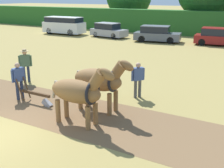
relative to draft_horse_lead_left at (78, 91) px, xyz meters
The scene contains 11 objects.
hedgerow 25.47m from the draft_horse_lead_left, 94.49° to the left, with size 68.12×1.81×2.79m, color #286023.
draft_horse_lead_left is the anchor object (origin of this frame).
draft_horse_lead_right 1.44m from the draft_horse_lead_left, 90.26° to the left, with size 2.77×0.91×2.28m.
plow 2.93m from the draft_horse_lead_left, 164.90° to the left, with size 1.78×0.46×1.13m.
farmer_at_plow 3.91m from the draft_horse_lead_left, 168.52° to the left, with size 0.29×0.66×1.67m.
farmer_beside_team 3.63m from the draft_horse_lead_left, 79.26° to the left, with size 0.45×0.54×1.63m.
farmer_onlooker_right 6.18m from the draft_horse_lead_left, 152.94° to the left, with size 0.55×0.48×1.78m.
parked_van 24.93m from the draft_horse_lead_left, 129.98° to the left, with size 5.07×2.13×2.02m.
parked_car_left 22.00m from the draft_horse_lead_left, 117.48° to the left, with size 4.27×2.30×1.56m.
parked_car_center_left 19.61m from the draft_horse_lead_left, 102.81° to the left, with size 4.76×2.62×1.58m.
parked_car_center 20.02m from the draft_horse_lead_left, 86.60° to the left, with size 4.10×2.12×1.60m.
Camera 1 is at (7.60, -5.33, 4.47)m, focal length 45.00 mm.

